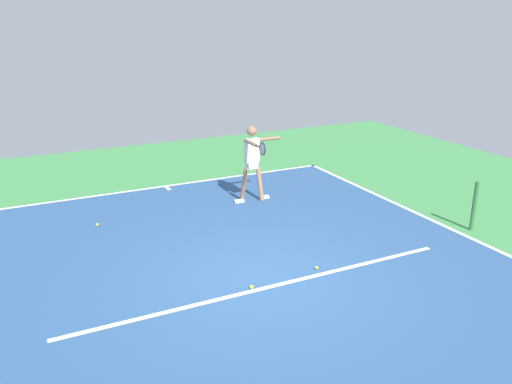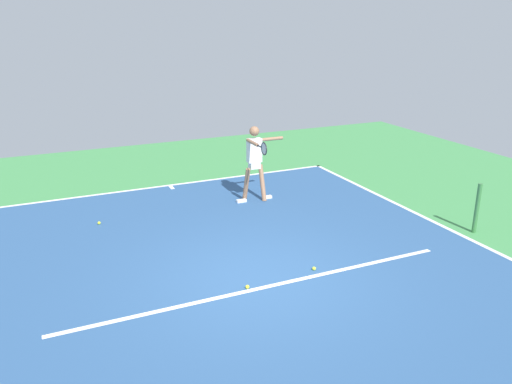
{
  "view_description": "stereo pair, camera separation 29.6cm",
  "coord_description": "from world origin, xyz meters",
  "views": [
    {
      "loc": [
        3.58,
        7.11,
        4.28
      ],
      "look_at": [
        -0.79,
        -1.85,
        0.9
      ],
      "focal_mm": 36.33,
      "sensor_mm": 36.0,
      "label": 1
    },
    {
      "loc": [
        3.31,
        7.23,
        4.28
      ],
      "look_at": [
        -0.79,
        -1.85,
        0.9
      ],
      "focal_mm": 36.33,
      "sensor_mm": 36.0,
      "label": 2
    }
  ],
  "objects": [
    {
      "name": "court_surface",
      "position": [
        0.0,
        0.0,
        0.0
      ],
      "size": [
        9.32,
        11.56,
        0.0
      ],
      "primitive_type": "cube",
      "color": "#2D5484",
      "rests_on": "ground_plane"
    },
    {
      "name": "tennis_ball_near_player",
      "position": [
        2.13,
        -3.68,
        0.03
      ],
      "size": [
        0.07,
        0.07,
        0.07
      ],
      "primitive_type": "sphere",
      "color": "yellow",
      "rests_on": "ground_plane"
    },
    {
      "name": "court_line_sideline_left",
      "position": [
        -4.61,
        0.0,
        0.0
      ],
      "size": [
        0.1,
        11.56,
        0.01
      ],
      "primitive_type": "cube",
      "color": "white",
      "rests_on": "ground_plane"
    },
    {
      "name": "tennis_ball_far_corner",
      "position": [
        -1.04,
        0.11,
        0.03
      ],
      "size": [
        0.07,
        0.07,
        0.07
      ],
      "primitive_type": "sphere",
      "color": "#CCE033",
      "rests_on": "ground_plane"
    },
    {
      "name": "court_line_centre_mark",
      "position": [
        0.0,
        -5.53,
        0.0
      ],
      "size": [
        0.1,
        0.3,
        0.01
      ],
      "primitive_type": "cube",
      "color": "white",
      "rests_on": "ground_plane"
    },
    {
      "name": "net_post",
      "position": [
        -4.96,
        0.0,
        0.54
      ],
      "size": [
        0.09,
        0.09,
        1.07
      ],
      "primitive_type": "cylinder",
      "color": "#38753D",
      "rests_on": "ground_plane"
    },
    {
      "name": "tennis_player",
      "position": [
        -1.59,
        -3.67,
        1.08
      ],
      "size": [
        1.21,
        1.26,
        1.86
      ],
      "rotation": [
        0.0,
        0.0,
        -0.01
      ],
      "color": "#9E7051",
      "rests_on": "ground_plane"
    },
    {
      "name": "tennis_ball_centre_court",
      "position": [
        0.3,
        0.23,
        0.03
      ],
      "size": [
        0.07,
        0.07,
        0.07
      ],
      "primitive_type": "sphere",
      "color": "yellow",
      "rests_on": "ground_plane"
    },
    {
      "name": "ground_plane",
      "position": [
        0.0,
        0.0,
        0.0
      ],
      "size": [
        21.4,
        21.4,
        0.0
      ],
      "primitive_type": "plane",
      "color": "#428E4C"
    },
    {
      "name": "court_line_service",
      "position": [
        0.0,
        0.31,
        0.0
      ],
      "size": [
        6.99,
        0.1,
        0.01
      ],
      "primitive_type": "cube",
      "color": "white",
      "rests_on": "ground_plane"
    },
    {
      "name": "court_line_baseline_near",
      "position": [
        0.0,
        -5.73,
        0.0
      ],
      "size": [
        9.32,
        0.1,
        0.01
      ],
      "primitive_type": "cube",
      "color": "white",
      "rests_on": "ground_plane"
    }
  ]
}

